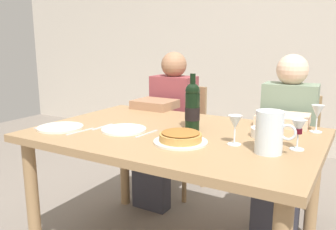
{
  "coord_description": "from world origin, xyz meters",
  "views": [
    {
      "loc": [
        0.88,
        -1.58,
        1.24
      ],
      "look_at": [
        -0.07,
        0.04,
        0.84
      ],
      "focal_mm": 36.98,
      "sensor_mm": 36.0,
      "label": 1
    }
  ],
  "objects_px": {
    "wine_glass_right_diner": "(317,113)",
    "dinner_plate_left_setting": "(60,127)",
    "dining_table": "(175,148)",
    "wine_glass_left_diner": "(298,129)",
    "chair_left": "(181,131)",
    "diner_left": "(166,123)",
    "baked_tart": "(181,137)",
    "salad_bowl": "(266,131)",
    "water_pitcher": "(269,135)",
    "chair_right": "(289,149)",
    "wine_glass_centre": "(235,124)",
    "wine_bottle": "(192,107)",
    "diner_right": "(285,141)",
    "dinner_plate_right_setting": "(124,130)"
  },
  "relations": [
    {
      "from": "wine_bottle",
      "to": "chair_left",
      "type": "bearing_deg",
      "value": 121.59
    },
    {
      "from": "wine_glass_centre",
      "to": "salad_bowl",
      "type": "bearing_deg",
      "value": 66.56
    },
    {
      "from": "wine_bottle",
      "to": "wine_glass_centre",
      "type": "distance_m",
      "value": 0.33
    },
    {
      "from": "dining_table",
      "to": "wine_glass_left_diner",
      "type": "distance_m",
      "value": 0.66
    },
    {
      "from": "baked_tart",
      "to": "wine_glass_right_diner",
      "type": "distance_m",
      "value": 0.77
    },
    {
      "from": "wine_glass_right_diner",
      "to": "dinner_plate_left_setting",
      "type": "relative_size",
      "value": 0.59
    },
    {
      "from": "salad_bowl",
      "to": "chair_left",
      "type": "xyz_separation_m",
      "value": [
        -0.9,
        0.77,
        -0.29
      ]
    },
    {
      "from": "dining_table",
      "to": "wine_glass_left_diner",
      "type": "xyz_separation_m",
      "value": [
        0.63,
        -0.0,
        0.19
      ]
    },
    {
      "from": "wine_glass_left_diner",
      "to": "baked_tart",
      "type": "bearing_deg",
      "value": -161.73
    },
    {
      "from": "dining_table",
      "to": "wine_glass_centre",
      "type": "bearing_deg",
      "value": -10.79
    },
    {
      "from": "dining_table",
      "to": "wine_glass_centre",
      "type": "distance_m",
      "value": 0.42
    },
    {
      "from": "wine_bottle",
      "to": "dinner_plate_left_setting",
      "type": "relative_size",
      "value": 1.23
    },
    {
      "from": "water_pitcher",
      "to": "salad_bowl",
      "type": "relative_size",
      "value": 1.25
    },
    {
      "from": "salad_bowl",
      "to": "diner_left",
      "type": "xyz_separation_m",
      "value": [
        -0.9,
        0.54,
        -0.17
      ]
    },
    {
      "from": "wine_glass_left_diner",
      "to": "chair_left",
      "type": "bearing_deg",
      "value": 139.56
    },
    {
      "from": "wine_glass_right_diner",
      "to": "dinner_plate_left_setting",
      "type": "distance_m",
      "value": 1.41
    },
    {
      "from": "wine_glass_left_diner",
      "to": "dinner_plate_right_setting",
      "type": "xyz_separation_m",
      "value": [
        -0.88,
        -0.12,
        -0.09
      ]
    },
    {
      "from": "salad_bowl",
      "to": "wine_glass_right_diner",
      "type": "bearing_deg",
      "value": 47.89
    },
    {
      "from": "baked_tart",
      "to": "chair_left",
      "type": "xyz_separation_m",
      "value": [
        -0.58,
        1.09,
        -0.29
      ]
    },
    {
      "from": "dinner_plate_left_setting",
      "to": "chair_right",
      "type": "relative_size",
      "value": 0.29
    },
    {
      "from": "wine_bottle",
      "to": "salad_bowl",
      "type": "bearing_deg",
      "value": 9.23
    },
    {
      "from": "wine_glass_left_diner",
      "to": "wine_glass_centre",
      "type": "distance_m",
      "value": 0.28
    },
    {
      "from": "wine_bottle",
      "to": "dinner_plate_left_setting",
      "type": "height_order",
      "value": "wine_bottle"
    },
    {
      "from": "water_pitcher",
      "to": "baked_tart",
      "type": "xyz_separation_m",
      "value": [
        -0.4,
        -0.06,
        -0.06
      ]
    },
    {
      "from": "water_pitcher",
      "to": "wine_glass_left_diner",
      "type": "xyz_separation_m",
      "value": [
        0.1,
        0.11,
        0.01
      ]
    },
    {
      "from": "baked_tart",
      "to": "chair_right",
      "type": "xyz_separation_m",
      "value": [
        0.32,
        1.03,
        -0.29
      ]
    },
    {
      "from": "chair_left",
      "to": "diner_left",
      "type": "height_order",
      "value": "diner_left"
    },
    {
      "from": "dining_table",
      "to": "chair_right",
      "type": "distance_m",
      "value": 0.99
    },
    {
      "from": "wine_bottle",
      "to": "dinner_plate_right_setting",
      "type": "height_order",
      "value": "wine_bottle"
    },
    {
      "from": "wine_bottle",
      "to": "chair_right",
      "type": "relative_size",
      "value": 0.36
    },
    {
      "from": "baked_tart",
      "to": "dinner_plate_left_setting",
      "type": "relative_size",
      "value": 1.04
    },
    {
      "from": "salad_bowl",
      "to": "wine_glass_right_diner",
      "type": "relative_size",
      "value": 1.02
    },
    {
      "from": "baked_tart",
      "to": "wine_glass_left_diner",
      "type": "distance_m",
      "value": 0.54
    },
    {
      "from": "chair_left",
      "to": "diner_left",
      "type": "bearing_deg",
      "value": 90.06
    },
    {
      "from": "diner_left",
      "to": "diner_right",
      "type": "relative_size",
      "value": 1.0
    },
    {
      "from": "chair_right",
      "to": "diner_right",
      "type": "xyz_separation_m",
      "value": [
        0.01,
        -0.24,
        0.12
      ]
    },
    {
      "from": "dinner_plate_left_setting",
      "to": "chair_left",
      "type": "xyz_separation_m",
      "value": [
        0.14,
        1.18,
        -0.27
      ]
    },
    {
      "from": "chair_right",
      "to": "salad_bowl",
      "type": "bearing_deg",
      "value": 86.92
    },
    {
      "from": "wine_glass_centre",
      "to": "diner_right",
      "type": "distance_m",
      "value": 0.74
    },
    {
      "from": "salad_bowl",
      "to": "chair_right",
      "type": "distance_m",
      "value": 0.78
    },
    {
      "from": "wine_glass_right_diner",
      "to": "dinner_plate_right_setting",
      "type": "relative_size",
      "value": 0.6
    },
    {
      "from": "salad_bowl",
      "to": "wine_glass_left_diner",
      "type": "height_order",
      "value": "wine_glass_left_diner"
    },
    {
      "from": "dining_table",
      "to": "dinner_plate_right_setting",
      "type": "distance_m",
      "value": 0.3
    },
    {
      "from": "water_pitcher",
      "to": "wine_glass_centre",
      "type": "height_order",
      "value": "water_pitcher"
    },
    {
      "from": "salad_bowl",
      "to": "baked_tart",
      "type": "bearing_deg",
      "value": -136.16
    },
    {
      "from": "dinner_plate_left_setting",
      "to": "chair_right",
      "type": "xyz_separation_m",
      "value": [
        1.03,
        1.12,
        -0.27
      ]
    },
    {
      "from": "baked_tart",
      "to": "wine_glass_left_diner",
      "type": "xyz_separation_m",
      "value": [
        0.5,
        0.17,
        0.07
      ]
    },
    {
      "from": "wine_bottle",
      "to": "chair_right",
      "type": "distance_m",
      "value": 0.96
    },
    {
      "from": "wine_glass_centre",
      "to": "chair_right",
      "type": "bearing_deg",
      "value": 84.82
    },
    {
      "from": "salad_bowl",
      "to": "chair_right",
      "type": "relative_size",
      "value": 0.17
    }
  ]
}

